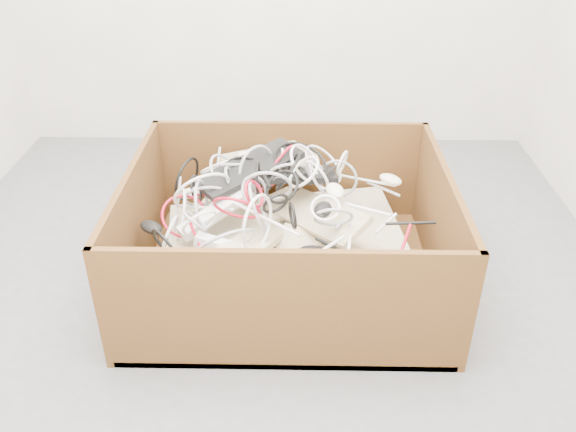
{
  "coord_description": "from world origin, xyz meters",
  "views": [
    {
      "loc": [
        0.13,
        -1.95,
        1.55
      ],
      "look_at": [
        0.09,
        0.08,
        0.3
      ],
      "focal_mm": 37.38,
      "sensor_mm": 36.0,
      "label": 1
    }
  ],
  "objects_px": {
    "power_strip_left": "(215,213)",
    "power_strip_right": "(228,248)",
    "cardboard_box": "(283,254)",
    "vga_plug": "(356,226)"
  },
  "relations": [
    {
      "from": "cardboard_box",
      "to": "vga_plug",
      "type": "xyz_separation_m",
      "value": [
        0.28,
        -0.11,
        0.21
      ]
    },
    {
      "from": "cardboard_box",
      "to": "power_strip_right",
      "type": "xyz_separation_m",
      "value": [
        -0.19,
        -0.23,
        0.19
      ]
    },
    {
      "from": "cardboard_box",
      "to": "power_strip_right",
      "type": "height_order",
      "value": "cardboard_box"
    },
    {
      "from": "cardboard_box",
      "to": "power_strip_left",
      "type": "xyz_separation_m",
      "value": [
        -0.26,
        -0.05,
        0.22
      ]
    },
    {
      "from": "power_strip_left",
      "to": "power_strip_right",
      "type": "distance_m",
      "value": 0.2
    },
    {
      "from": "power_strip_right",
      "to": "power_strip_left",
      "type": "bearing_deg",
      "value": 123.17
    },
    {
      "from": "power_strip_left",
      "to": "vga_plug",
      "type": "relative_size",
      "value": 7.06
    },
    {
      "from": "power_strip_left",
      "to": "power_strip_right",
      "type": "relative_size",
      "value": 1.28
    },
    {
      "from": "cardboard_box",
      "to": "power_strip_left",
      "type": "relative_size",
      "value": 3.92
    },
    {
      "from": "power_strip_left",
      "to": "cardboard_box",
      "type": "bearing_deg",
      "value": -29.95
    }
  ]
}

